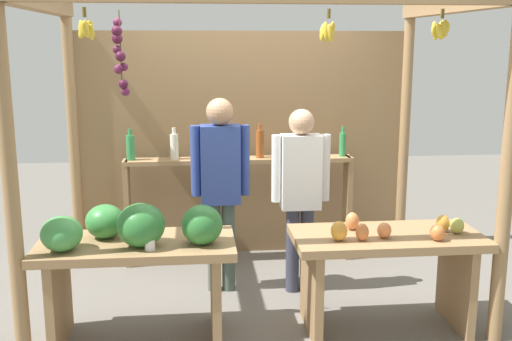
% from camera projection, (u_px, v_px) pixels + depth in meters
% --- Properties ---
extents(ground_plane, '(12.00, 12.00, 0.00)m').
position_uv_depth(ground_plane, '(254.00, 291.00, 5.17)').
color(ground_plane, slate).
rests_on(ground_plane, ground).
extents(market_stall, '(3.32, 2.15, 2.40)m').
position_uv_depth(market_stall, '(248.00, 119.00, 5.35)').
color(market_stall, '#99754C').
rests_on(market_stall, ground).
extents(fruit_counter_left, '(1.35, 0.64, 1.01)m').
position_uv_depth(fruit_counter_left, '(135.00, 249.00, 4.17)').
color(fruit_counter_left, '#99754C').
rests_on(fruit_counter_left, ground).
extents(fruit_counter_right, '(1.35, 0.64, 0.85)m').
position_uv_depth(fruit_counter_right, '(386.00, 258.00, 4.39)').
color(fruit_counter_right, '#99754C').
rests_on(fruit_counter_right, ground).
extents(bottle_shelf_unit, '(2.13, 0.22, 1.34)m').
position_uv_depth(bottle_shelf_unit, '(238.00, 179.00, 5.74)').
color(bottle_shelf_unit, '#99754C').
rests_on(bottle_shelf_unit, ground).
extents(vendor_man, '(0.48, 0.22, 1.62)m').
position_uv_depth(vendor_man, '(220.00, 177.00, 5.01)').
color(vendor_man, '#47574E').
rests_on(vendor_man, ground).
extents(vendor_woman, '(0.48, 0.21, 1.53)m').
position_uv_depth(vendor_woman, '(301.00, 185.00, 5.00)').
color(vendor_woman, '#3A3C4F').
rests_on(vendor_woman, ground).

